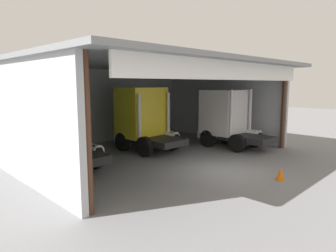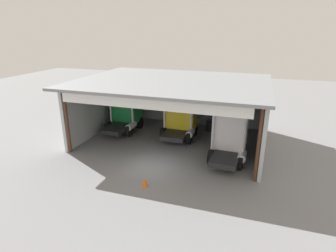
{
  "view_description": "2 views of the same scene",
  "coord_description": "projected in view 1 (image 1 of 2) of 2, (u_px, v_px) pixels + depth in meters",
  "views": [
    {
      "loc": [
        -11.28,
        -7.71,
        4.0
      ],
      "look_at": [
        0.0,
        3.48,
        1.74
      ],
      "focal_mm": 31.87,
      "sensor_mm": 36.0,
      "label": 1
    },
    {
      "loc": [
        6.33,
        -15.75,
        8.9
      ],
      "look_at": [
        0.0,
        3.48,
        1.74
      ],
      "focal_mm": 29.41,
      "sensor_mm": 36.0,
      "label": 2
    }
  ],
  "objects": [
    {
      "name": "traffic_cone",
      "position": [
        280.0,
        174.0,
        12.41
      ],
      "size": [
        0.36,
        0.36,
        0.56
      ],
      "primitive_type": "cone",
      "color": "orange",
      "rests_on": "ground"
    },
    {
      "name": "truck_white_left_bay",
      "position": [
        227.0,
        117.0,
        19.06
      ],
      "size": [
        2.55,
        4.63,
        3.65
      ],
      "rotation": [
        0.0,
        0.0,
        -0.04
      ],
      "color": "white",
      "rests_on": "ground"
    },
    {
      "name": "truck_yellow_yard_outside",
      "position": [
        144.0,
        118.0,
        17.96
      ],
      "size": [
        2.71,
        4.18,
        3.77
      ],
      "rotation": [
        0.0,
        0.0,
        0.0
      ],
      "color": "yellow",
      "rests_on": "ground"
    },
    {
      "name": "workshop_shed",
      "position": [
        141.0,
        90.0,
        17.32
      ],
      "size": [
        14.63,
        11.21,
        5.16
      ],
      "color": "#ADB2B7",
      "rests_on": "ground"
    },
    {
      "name": "oil_drum",
      "position": [
        139.0,
        132.0,
        22.27
      ],
      "size": [
        0.58,
        0.58,
        0.88
      ],
      "primitive_type": "cylinder",
      "color": "#194CB2",
      "rests_on": "ground"
    },
    {
      "name": "ground_plane",
      "position": [
        221.0,
        170.0,
        13.87
      ],
      "size": [
        80.0,
        80.0,
        0.0
      ],
      "primitive_type": "plane",
      "color": "slate",
      "rests_on": "ground"
    },
    {
      "name": "truck_green_center_left_bay",
      "position": [
        60.0,
        132.0,
        14.36
      ],
      "size": [
        2.56,
        4.61,
        3.54
      ],
      "rotation": [
        0.0,
        0.0,
        -0.01
      ],
      "color": "#197F3D",
      "rests_on": "ground"
    },
    {
      "name": "tool_cart",
      "position": [
        148.0,
        133.0,
        21.39
      ],
      "size": [
        0.9,
        0.6,
        1.0
      ],
      "primitive_type": "cube",
      "color": "black",
      "rests_on": "ground"
    }
  ]
}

